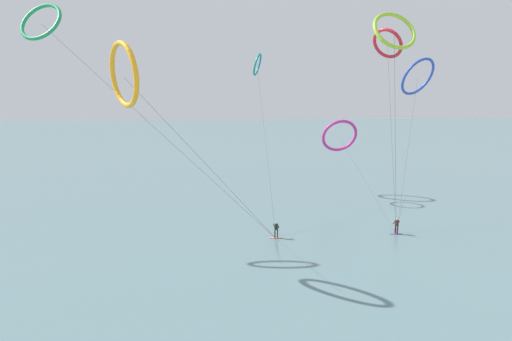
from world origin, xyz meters
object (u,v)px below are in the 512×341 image
at_px(surfer_coral, 276,231).
at_px(kite_crimson, 388,44).
at_px(kite_magenta, 340,136).
at_px(kite_cobalt, 418,77).
at_px(kite_lime, 394,31).
at_px(kite_amber, 124,75).
at_px(kite_teal, 257,65).
at_px(kite_emerald, 41,22).
at_px(surfer_violet, 397,227).

distance_m(surfer_coral, kite_crimson, 25.73).
xyz_separation_m(kite_magenta, kite_cobalt, (8.12, -6.45, 8.01)).
height_order(kite_lime, kite_amber, kite_lime).
distance_m(surfer_coral, kite_teal, 26.33).
relative_size(kite_magenta, kite_cobalt, 1.09).
xyz_separation_m(kite_magenta, kite_emerald, (-32.95, -17.82, 12.81)).
relative_size(surfer_violet, kite_crimson, 0.08).
bearing_deg(surfer_coral, surfer_violet, 167.03).
height_order(surfer_violet, kite_cobalt, kite_cobalt).
bearing_deg(kite_cobalt, kite_lime, 31.68).
relative_size(surfer_violet, kite_cobalt, 0.09).
bearing_deg(surfer_violet, kite_crimson, -42.98).
bearing_deg(kite_emerald, surfer_violet, 17.91).
bearing_deg(kite_lime, kite_cobalt, 48.93).
bearing_deg(kite_emerald, surfer_coral, 15.22).
bearing_deg(kite_lime, surfer_coral, 149.97).
distance_m(surfer_coral, kite_amber, 20.99).
bearing_deg(kite_cobalt, kite_magenta, -68.32).
height_order(kite_cobalt, kite_teal, kite_teal).
bearing_deg(kite_teal, kite_crimson, 70.02).
bearing_deg(kite_cobalt, kite_crimson, 1.18).
bearing_deg(kite_amber, kite_lime, -116.53).
bearing_deg(kite_amber, kite_magenta, -76.59).
distance_m(kite_emerald, kite_crimson, 37.02).
bearing_deg(kite_amber, kite_teal, -58.90).
bearing_deg(kite_magenta, kite_amber, 40.45).
bearing_deg(kite_teal, kite_cobalt, 84.79).
bearing_deg(kite_teal, kite_magenta, 102.14).
relative_size(kite_magenta, kite_crimson, 0.94).
relative_size(surfer_coral, kite_emerald, 0.07).
height_order(surfer_violet, kite_lime, kite_lime).
bearing_deg(kite_magenta, kite_cobalt, 134.77).
bearing_deg(surfer_coral, kite_crimson, -159.86).
relative_size(kite_cobalt, kite_teal, 0.87).
bearing_deg(kite_teal, kite_amber, -11.24).
bearing_deg(surfer_violet, surfer_coral, 57.31).
xyz_separation_m(kite_magenta, kite_amber, (-23.70, -25.63, 7.76)).
distance_m(kite_lime, kite_teal, 25.53).
distance_m(surfer_violet, surfer_coral, 12.60).
relative_size(surfer_violet, kite_emerald, 0.07).
height_order(surfer_coral, kite_teal, kite_teal).
distance_m(kite_crimson, kite_teal, 17.75).
bearing_deg(kite_crimson, kite_teal, 18.10).
height_order(surfer_violet, surfer_coral, same).
relative_size(surfer_violet, kite_amber, 0.09).
xyz_separation_m(surfer_coral, kite_crimson, (13.77, 10.07, 19.26)).
distance_m(kite_lime, kite_crimson, 13.73).
bearing_deg(surfer_coral, kite_amber, 9.01).
distance_m(kite_magenta, kite_crimson, 15.39).
xyz_separation_m(kite_magenta, kite_lime, (-0.67, -22.68, 11.65)).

